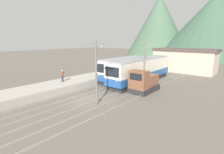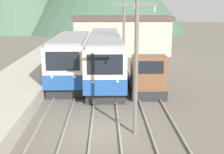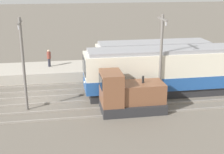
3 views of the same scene
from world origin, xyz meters
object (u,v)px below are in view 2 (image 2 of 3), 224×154
(commuter_train_left, at_px, (71,61))
(catenary_mast_near, at_px, (136,62))
(catenary_mast_mid, at_px, (124,39))
(shunting_locomotive, at_px, (146,77))
(commuter_train_center, at_px, (105,59))

(commuter_train_left, bearing_deg, catenary_mast_near, -68.28)
(catenary_mast_near, distance_m, catenary_mast_mid, 10.02)
(commuter_train_left, distance_m, shunting_locomotive, 6.81)
(commuter_train_left, relative_size, catenary_mast_near, 1.54)
(commuter_train_center, xyz_separation_m, shunting_locomotive, (3.00, -4.52, -0.59))
(shunting_locomotive, bearing_deg, catenary_mast_mid, 118.58)
(catenary_mast_near, height_order, catenary_mast_mid, same)
(shunting_locomotive, distance_m, catenary_mast_near, 7.84)
(catenary_mast_near, bearing_deg, shunting_locomotive, 78.43)
(catenary_mast_near, bearing_deg, catenary_mast_mid, 90.00)
(commuter_train_center, height_order, shunting_locomotive, commuter_train_center)
(commuter_train_center, distance_m, catenary_mast_mid, 3.00)
(commuter_train_center, distance_m, shunting_locomotive, 5.46)
(commuter_train_left, xyz_separation_m, shunting_locomotive, (5.80, -3.53, -0.57))
(shunting_locomotive, bearing_deg, commuter_train_left, 148.71)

